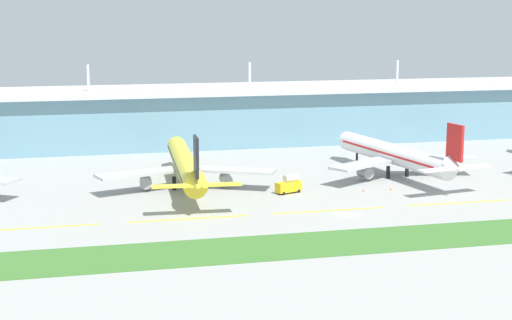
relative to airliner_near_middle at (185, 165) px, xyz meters
name	(u,v)px	position (x,y,z in m)	size (l,w,h in m)	color
ground_plane	(347,215)	(32.86, -37.73, -6.46)	(600.00, 600.00, 0.00)	#9E9E99
terminal_building	(246,114)	(32.86, 71.19, 4.08)	(288.00, 34.00, 29.67)	#6693A8
airliner_near_middle	(185,165)	(0.00, 0.00, 0.00)	(48.71, 70.78, 18.90)	yellow
airliner_far_middle	(395,155)	(61.38, 1.35, -0.01)	(48.08, 63.99, 18.90)	white
taxiway_stripe_west	(37,228)	(-38.14, -32.78, -6.44)	(28.00, 0.70, 0.04)	yellow
taxiway_stripe_mid_west	(189,219)	(-4.14, -32.78, -6.44)	(28.00, 0.70, 0.04)	yellow
taxiway_stripe_centre	(329,211)	(29.86, -32.78, -6.44)	(28.00, 0.70, 0.04)	yellow
taxiway_stripe_mid_east	(458,203)	(63.86, -32.78, -6.44)	(28.00, 0.70, 0.04)	yellow
grass_verge	(382,240)	(32.86, -59.30, -6.41)	(300.00, 18.00, 0.10)	#3D702D
fuel_truck	(289,185)	(25.70, -12.14, -4.19)	(7.65, 5.12, 4.95)	gold
safety_cone_left_wingtip	(363,190)	(45.46, -15.16, -6.11)	(0.56, 0.56, 0.70)	orange
safety_cone_nose_front	(391,189)	(53.28, -15.00, -6.11)	(0.56, 0.56, 0.70)	orange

